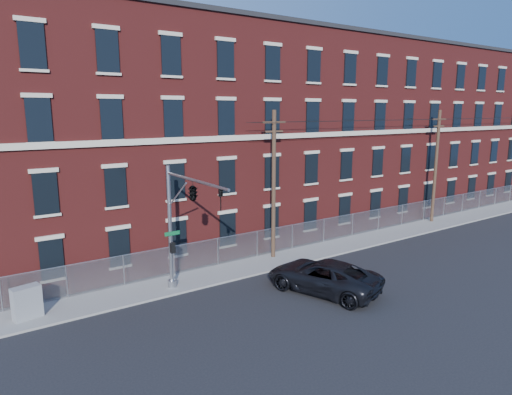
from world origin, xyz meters
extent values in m
plane|color=black|center=(0.00, 0.00, 0.00)|extent=(140.00, 140.00, 0.00)
cube|color=gray|center=(12.00, 5.00, 0.06)|extent=(65.00, 3.00, 0.12)
cube|color=maroon|center=(12.00, 14.00, 8.00)|extent=(55.00, 14.00, 16.00)
cube|color=black|center=(12.00, 14.00, 16.15)|extent=(55.30, 14.30, 0.30)
cube|color=beige|center=(12.00, 6.92, 8.30)|extent=(55.00, 0.18, 0.35)
cube|color=black|center=(-11.83, 6.94, 2.20)|extent=(1.20, 0.10, 2.20)
cube|color=black|center=(-11.83, 6.94, 5.80)|extent=(1.20, 0.10, 2.20)
cube|color=black|center=(-11.83, 6.94, 9.60)|extent=(1.20, 0.10, 2.20)
cube|color=black|center=(-11.83, 6.94, 13.20)|extent=(1.20, 0.10, 2.20)
cube|color=black|center=(-8.17, 6.94, 2.20)|extent=(1.20, 0.10, 2.20)
cube|color=black|center=(-8.17, 6.94, 5.80)|extent=(1.20, 0.10, 2.20)
cube|color=black|center=(-8.17, 6.94, 9.60)|extent=(1.20, 0.10, 2.20)
cube|color=black|center=(-8.17, 6.94, 13.20)|extent=(1.20, 0.10, 2.20)
cube|color=black|center=(-4.50, 6.94, 2.20)|extent=(1.20, 0.10, 2.20)
cube|color=black|center=(-4.50, 6.94, 5.80)|extent=(1.20, 0.10, 2.20)
cube|color=black|center=(-4.50, 6.94, 9.60)|extent=(1.20, 0.10, 2.20)
cube|color=black|center=(-4.50, 6.94, 13.20)|extent=(1.20, 0.10, 2.20)
cube|color=black|center=(-0.83, 6.94, 2.20)|extent=(1.20, 0.10, 2.20)
cube|color=black|center=(-0.83, 6.94, 5.80)|extent=(1.20, 0.10, 2.20)
cube|color=black|center=(-0.83, 6.94, 9.60)|extent=(1.20, 0.10, 2.20)
cube|color=black|center=(-0.83, 6.94, 13.20)|extent=(1.20, 0.10, 2.20)
cube|color=black|center=(2.83, 6.94, 2.20)|extent=(1.20, 0.10, 2.20)
cube|color=black|center=(2.83, 6.94, 5.80)|extent=(1.20, 0.10, 2.20)
cube|color=black|center=(2.83, 6.94, 9.60)|extent=(1.20, 0.10, 2.20)
cube|color=black|center=(2.83, 6.94, 13.20)|extent=(1.20, 0.10, 2.20)
cube|color=black|center=(6.50, 6.94, 2.20)|extent=(1.20, 0.10, 2.20)
cube|color=black|center=(6.50, 6.94, 5.80)|extent=(1.20, 0.10, 2.20)
cube|color=black|center=(6.50, 6.94, 9.60)|extent=(1.20, 0.10, 2.20)
cube|color=black|center=(6.50, 6.94, 13.20)|extent=(1.20, 0.10, 2.20)
cube|color=black|center=(10.17, 6.94, 2.20)|extent=(1.20, 0.10, 2.20)
cube|color=black|center=(10.17, 6.94, 5.80)|extent=(1.20, 0.10, 2.20)
cube|color=black|center=(10.17, 6.94, 9.60)|extent=(1.20, 0.10, 2.20)
cube|color=black|center=(10.17, 6.94, 13.20)|extent=(1.20, 0.10, 2.20)
cube|color=black|center=(13.83, 6.94, 2.20)|extent=(1.20, 0.10, 2.20)
cube|color=black|center=(13.83, 6.94, 5.80)|extent=(1.20, 0.10, 2.20)
cube|color=black|center=(13.83, 6.94, 9.60)|extent=(1.20, 0.10, 2.20)
cube|color=black|center=(13.83, 6.94, 13.20)|extent=(1.20, 0.10, 2.20)
cube|color=black|center=(17.50, 6.94, 2.20)|extent=(1.20, 0.10, 2.20)
cube|color=black|center=(17.50, 6.94, 5.80)|extent=(1.20, 0.10, 2.20)
cube|color=black|center=(17.50, 6.94, 9.60)|extent=(1.20, 0.10, 2.20)
cube|color=black|center=(17.50, 6.94, 13.20)|extent=(1.20, 0.10, 2.20)
cube|color=black|center=(21.17, 6.94, 2.20)|extent=(1.20, 0.10, 2.20)
cube|color=black|center=(21.17, 6.94, 5.80)|extent=(1.20, 0.10, 2.20)
cube|color=black|center=(21.17, 6.94, 9.60)|extent=(1.20, 0.10, 2.20)
cube|color=black|center=(21.17, 6.94, 13.20)|extent=(1.20, 0.10, 2.20)
cube|color=black|center=(24.83, 6.94, 2.20)|extent=(1.20, 0.10, 2.20)
cube|color=black|center=(24.83, 6.94, 5.80)|extent=(1.20, 0.10, 2.20)
cube|color=black|center=(24.83, 6.94, 9.60)|extent=(1.20, 0.10, 2.20)
cube|color=black|center=(24.83, 6.94, 13.20)|extent=(1.20, 0.10, 2.20)
cube|color=black|center=(28.50, 6.94, 2.20)|extent=(1.20, 0.10, 2.20)
cube|color=black|center=(28.50, 6.94, 5.80)|extent=(1.20, 0.10, 2.20)
cube|color=black|center=(28.50, 6.94, 9.60)|extent=(1.20, 0.10, 2.20)
cube|color=black|center=(28.50, 6.94, 13.20)|extent=(1.20, 0.10, 2.20)
cube|color=black|center=(32.17, 6.94, 2.20)|extent=(1.20, 0.10, 2.20)
cube|color=black|center=(32.17, 6.94, 5.80)|extent=(1.20, 0.10, 2.20)
cube|color=black|center=(32.17, 6.94, 9.60)|extent=(1.20, 0.10, 2.20)
cube|color=black|center=(32.17, 6.94, 13.20)|extent=(1.20, 0.10, 2.20)
cube|color=black|center=(35.83, 6.94, 2.20)|extent=(1.20, 0.10, 2.20)
cube|color=black|center=(35.83, 6.94, 5.80)|extent=(1.20, 0.10, 2.20)
cube|color=#A5A8AD|center=(12.00, 6.30, 1.02)|extent=(59.00, 0.02, 1.80)
cylinder|color=#9EA0A5|center=(12.00, 6.30, 1.92)|extent=(59.00, 0.04, 0.04)
cylinder|color=#9EA0A5|center=(-14.39, 6.30, 1.02)|extent=(0.06, 0.06, 1.85)
cylinder|color=#9EA0A5|center=(-11.29, 6.30, 1.02)|extent=(0.06, 0.06, 1.85)
cylinder|color=#9EA0A5|center=(-8.18, 6.30, 1.02)|extent=(0.06, 0.06, 1.85)
cylinder|color=#9EA0A5|center=(-5.08, 6.30, 1.02)|extent=(0.06, 0.06, 1.85)
cylinder|color=#9EA0A5|center=(-1.97, 6.30, 1.02)|extent=(0.06, 0.06, 1.85)
cylinder|color=#9EA0A5|center=(1.13, 6.30, 1.02)|extent=(0.06, 0.06, 1.85)
cylinder|color=#9EA0A5|center=(4.24, 6.30, 1.02)|extent=(0.06, 0.06, 1.85)
cylinder|color=#9EA0A5|center=(7.34, 6.30, 1.02)|extent=(0.06, 0.06, 1.85)
cylinder|color=#9EA0A5|center=(10.45, 6.30, 1.02)|extent=(0.06, 0.06, 1.85)
cylinder|color=#9EA0A5|center=(13.55, 6.30, 1.02)|extent=(0.06, 0.06, 1.85)
cylinder|color=#9EA0A5|center=(16.66, 6.30, 1.02)|extent=(0.06, 0.06, 1.85)
cylinder|color=#9EA0A5|center=(19.76, 6.30, 1.02)|extent=(0.06, 0.06, 1.85)
cylinder|color=#9EA0A5|center=(22.87, 6.30, 1.02)|extent=(0.06, 0.06, 1.85)
cylinder|color=#9EA0A5|center=(25.97, 6.30, 1.02)|extent=(0.06, 0.06, 1.85)
cylinder|color=#9EA0A5|center=(29.08, 6.30, 1.02)|extent=(0.06, 0.06, 1.85)
cylinder|color=#9EA0A5|center=(32.18, 6.30, 1.02)|extent=(0.06, 0.06, 1.85)
cylinder|color=#9EA0A5|center=(35.29, 6.30, 1.02)|extent=(0.06, 0.06, 1.85)
cylinder|color=#9EA0A5|center=(-6.00, 4.50, 3.62)|extent=(0.22, 0.22, 7.00)
cylinder|color=#9EA0A5|center=(-6.00, 4.50, 0.32)|extent=(0.50, 0.50, 0.40)
cylinder|color=#9EA0A5|center=(-6.00, 1.25, 6.72)|extent=(0.14, 6.50, 0.14)
cylinder|color=#9EA0A5|center=(-6.00, 3.30, 5.72)|extent=(0.08, 2.18, 1.56)
cube|color=#0C592D|center=(-5.95, 4.35, 3.32)|extent=(0.90, 0.03, 0.22)
cube|color=black|center=(-6.00, 4.25, 2.52)|extent=(0.25, 0.25, 0.60)
imported|color=black|center=(-6.00, -1.30, 6.17)|extent=(0.16, 0.20, 1.00)
imported|color=black|center=(-6.00, 1.50, 6.17)|extent=(0.53, 2.48, 1.00)
cylinder|color=#463023|center=(2.00, 5.60, 5.12)|extent=(0.28, 0.28, 10.00)
cube|color=#463023|center=(2.00, 5.60, 9.32)|extent=(1.80, 0.12, 0.12)
cube|color=#463023|center=(2.00, 5.60, 8.72)|extent=(1.40, 0.12, 0.12)
cylinder|color=#463023|center=(20.00, 5.60, 5.12)|extent=(0.28, 0.28, 10.00)
cube|color=#463023|center=(20.00, 5.60, 9.32)|extent=(1.80, 0.12, 0.12)
cube|color=#463023|center=(20.00, 5.60, 8.72)|extent=(1.40, 0.12, 0.12)
cylinder|color=black|center=(20.00, 5.30, 9.32)|extent=(40.00, 0.02, 0.02)
cylinder|color=black|center=(20.00, 5.90, 9.32)|extent=(40.00, 0.02, 0.02)
cylinder|color=black|center=(20.00, 5.60, 8.72)|extent=(40.00, 0.02, 0.02)
imported|color=black|center=(0.91, -0.63, 0.90)|extent=(4.96, 7.10, 1.80)
cube|color=gray|center=(-13.43, 4.80, 0.92)|extent=(1.40, 0.90, 1.61)
camera|label=1|loc=(-15.62, -18.23, 10.07)|focal=31.37mm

